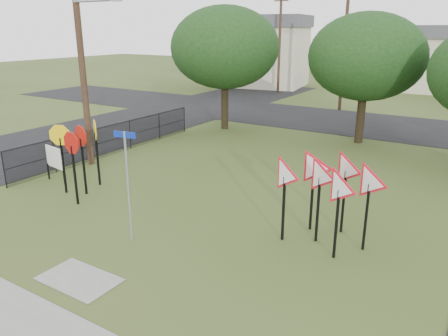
# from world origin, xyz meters

# --- Properties ---
(ground) EXTENTS (140.00, 140.00, 0.00)m
(ground) POSITION_xyz_m (0.00, 0.00, 0.00)
(ground) COLOR #33461A
(sidewalk) EXTENTS (30.00, 1.60, 0.02)m
(sidewalk) POSITION_xyz_m (0.00, -4.20, 0.01)
(sidewalk) COLOR gray
(sidewalk) RESTS_ON ground
(street_left) EXTENTS (8.00, 50.00, 0.02)m
(street_left) POSITION_xyz_m (-12.00, 10.00, 0.01)
(street_left) COLOR black
(street_left) RESTS_ON ground
(street_far) EXTENTS (60.00, 8.00, 0.02)m
(street_far) POSITION_xyz_m (0.00, 20.00, 0.01)
(street_far) COLOR black
(street_far) RESTS_ON ground
(curb_pad) EXTENTS (2.00, 1.20, 0.02)m
(curb_pad) POSITION_xyz_m (0.00, -2.40, 0.01)
(curb_pad) COLOR gray
(curb_pad) RESTS_ON ground
(street_name_sign) EXTENTS (0.67, 0.18, 3.29)m
(street_name_sign) POSITION_xyz_m (-0.37, -0.14, 1.87)
(street_name_sign) COLOR #A1A3AA
(street_name_sign) RESTS_ON ground
(stop_sign_cluster) EXTENTS (2.05, 2.12, 2.65)m
(stop_sign_cluster) POSITION_xyz_m (-4.62, 1.70, 1.95)
(stop_sign_cluster) COLOR black
(stop_sign_cluster) RESTS_ON ground
(yield_sign_cluster) EXTENTS (3.25, 2.15, 2.60)m
(yield_sign_cluster) POSITION_xyz_m (4.44, 2.84, 1.90)
(yield_sign_cluster) COLOR black
(yield_sign_cluster) RESTS_ON ground
(info_board) EXTENTS (1.15, 0.22, 1.45)m
(info_board) POSITION_xyz_m (-6.63, 2.08, 0.97)
(info_board) COLOR black
(info_board) RESTS_ON ground
(utility_pole_main) EXTENTS (3.55, 0.33, 10.00)m
(utility_pole_main) POSITION_xyz_m (-7.24, 4.50, 5.21)
(utility_pole_main) COLOR #432D1F
(utility_pole_main) RESTS_ON ground
(far_pole_a) EXTENTS (1.40, 0.24, 9.00)m
(far_pole_a) POSITION_xyz_m (-2.00, 24.00, 4.60)
(far_pole_a) COLOR #432D1F
(far_pole_a) RESTS_ON ground
(far_pole_c) EXTENTS (1.40, 0.24, 9.00)m
(far_pole_c) POSITION_xyz_m (-10.00, 30.00, 4.60)
(far_pole_c) COLOR #432D1F
(far_pole_c) RESTS_ON ground
(fence_run) EXTENTS (0.05, 11.55, 1.50)m
(fence_run) POSITION_xyz_m (-7.60, 6.25, 0.78)
(fence_run) COLOR black
(fence_run) RESTS_ON ground
(house_left) EXTENTS (10.58, 8.88, 7.20)m
(house_left) POSITION_xyz_m (-14.00, 34.00, 3.65)
(house_left) COLOR beige
(house_left) RESTS_ON ground
(tree_near_left) EXTENTS (6.40, 6.40, 7.27)m
(tree_near_left) POSITION_xyz_m (-6.00, 14.00, 4.86)
(tree_near_left) COLOR black
(tree_near_left) RESTS_ON ground
(tree_near_mid) EXTENTS (6.00, 6.00, 6.80)m
(tree_near_mid) POSITION_xyz_m (2.00, 15.00, 4.54)
(tree_near_mid) COLOR black
(tree_near_mid) RESTS_ON ground
(tree_far_left) EXTENTS (6.80, 6.80, 7.73)m
(tree_far_left) POSITION_xyz_m (-16.00, 30.00, 5.17)
(tree_far_left) COLOR black
(tree_far_left) RESTS_ON ground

